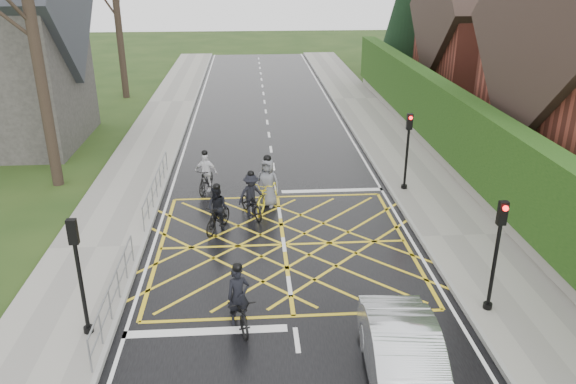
{
  "coord_description": "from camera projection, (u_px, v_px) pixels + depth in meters",
  "views": [
    {
      "loc": [
        -1.01,
        -16.26,
        8.62
      ],
      "look_at": [
        0.23,
        1.36,
        1.3
      ],
      "focal_mm": 35.0,
      "sensor_mm": 36.0,
      "label": 1
    }
  ],
  "objects": [
    {
      "name": "ground",
      "position": [
        284.0,
        245.0,
        18.35
      ],
      "size": [
        120.0,
        120.0,
        0.0
      ],
      "primitive_type": "plane",
      "color": "black",
      "rests_on": "ground"
    },
    {
      "name": "road",
      "position": [
        284.0,
        245.0,
        18.35
      ],
      "size": [
        9.0,
        80.0,
        0.01
      ],
      "primitive_type": "cube",
      "color": "black",
      "rests_on": "ground"
    },
    {
      "name": "sidewalk_right",
      "position": [
        463.0,
        237.0,
        18.71
      ],
      "size": [
        3.0,
        80.0,
        0.15
      ],
      "primitive_type": "cube",
      "color": "gray",
      "rests_on": "ground"
    },
    {
      "name": "sidewalk_left",
      "position": [
        97.0,
        249.0,
        17.93
      ],
      "size": [
        3.0,
        80.0,
        0.15
      ],
      "primitive_type": "cube",
      "color": "gray",
      "rests_on": "ground"
    },
    {
      "name": "stone_wall",
      "position": [
        454.0,
        167.0,
        24.25
      ],
      "size": [
        0.5,
        38.0,
        0.7
      ],
      "primitive_type": "cube",
      "color": "slate",
      "rests_on": "ground"
    },
    {
      "name": "hedge",
      "position": [
        458.0,
        128.0,
        23.58
      ],
      "size": [
        0.9,
        38.0,
        2.8
      ],
      "primitive_type": "cube",
      "color": "#15340E",
      "rests_on": "stone_wall"
    },
    {
      "name": "house_far",
      "position": [
        506.0,
        35.0,
        34.22
      ],
      "size": [
        9.8,
        8.8,
        10.3
      ],
      "color": "maroon",
      "rests_on": "ground"
    },
    {
      "name": "conifer",
      "position": [
        407.0,
        13.0,
        41.09
      ],
      "size": [
        4.6,
        4.6,
        10.0
      ],
      "color": "black",
      "rests_on": "ground"
    },
    {
      "name": "railing_south",
      "position": [
        113.0,
        287.0,
        14.52
      ],
      "size": [
        0.05,
        5.04,
        1.03
      ],
      "color": "slate",
      "rests_on": "ground"
    },
    {
      "name": "railing_north",
      "position": [
        156.0,
        181.0,
        21.43
      ],
      "size": [
        0.05,
        6.04,
        1.03
      ],
      "color": "slate",
      "rests_on": "ground"
    },
    {
      "name": "traffic_light_ne",
      "position": [
        407.0,
        152.0,
        21.91
      ],
      "size": [
        0.24,
        0.31,
        3.21
      ],
      "rotation": [
        0.0,
        0.0,
        3.14
      ],
      "color": "black",
      "rests_on": "ground"
    },
    {
      "name": "traffic_light_se",
      "position": [
        495.0,
        258.0,
        14.17
      ],
      "size": [
        0.24,
        0.31,
        3.21
      ],
      "rotation": [
        0.0,
        0.0,
        3.14
      ],
      "color": "black",
      "rests_on": "ground"
    },
    {
      "name": "traffic_light_sw",
      "position": [
        80.0,
        279.0,
        13.24
      ],
      "size": [
        0.24,
        0.31,
        3.21
      ],
      "color": "black",
      "rests_on": "ground"
    },
    {
      "name": "cyclist_rear",
      "position": [
        239.0,
        305.0,
        14.13
      ],
      "size": [
        1.08,
        1.9,
        1.75
      ],
      "rotation": [
        0.0,
        0.0,
        0.26
      ],
      "color": "black",
      "rests_on": "ground"
    },
    {
      "name": "cyclist_back",
      "position": [
        218.0,
        213.0,
        19.11
      ],
      "size": [
        1.16,
        1.76,
        1.72
      ],
      "rotation": [
        0.0,
        0.0,
        -0.43
      ],
      "color": "black",
      "rests_on": "ground"
    },
    {
      "name": "cyclist_mid",
      "position": [
        251.0,
        199.0,
        20.25
      ],
      "size": [
        1.26,
        1.87,
        1.72
      ],
      "rotation": [
        0.0,
        0.0,
        0.4
      ],
      "color": "black",
      "rests_on": "ground"
    },
    {
      "name": "cyclist_front",
      "position": [
        206.0,
        176.0,
        22.39
      ],
      "size": [
        0.99,
        1.78,
        1.72
      ],
      "rotation": [
        0.0,
        0.0,
        -0.24
      ],
      "color": "black",
      "rests_on": "ground"
    },
    {
      "name": "cyclist_lead",
      "position": [
        268.0,
        189.0,
        20.96
      ],
      "size": [
        1.46,
        2.21,
        2.03
      ],
      "rotation": [
        0.0,
        0.0,
        -0.39
      ],
      "color": "yellow",
      "rests_on": "ground"
    },
    {
      "name": "car",
      "position": [
        405.0,
        362.0,
        11.93
      ],
      "size": [
        1.77,
        4.4,
        1.42
      ],
      "primitive_type": "imported",
      "rotation": [
        0.0,
        0.0,
        -0.06
      ],
      "color": "silver",
      "rests_on": "ground"
    }
  ]
}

